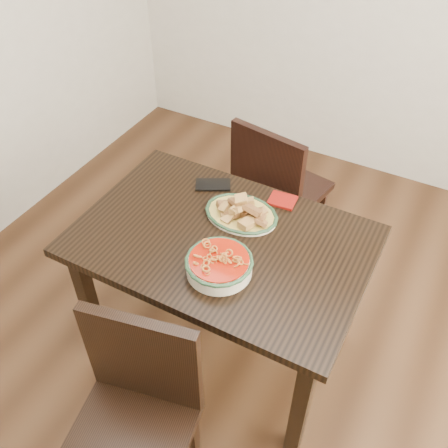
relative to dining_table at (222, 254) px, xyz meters
The scene contains 8 objects.
floor 0.67m from the dining_table, 33.83° to the left, with size 3.50×3.50×0.00m, color #351F10.
dining_table is the anchor object (origin of this frame).
chair_far 0.73m from the dining_table, 94.41° to the left, with size 0.49×0.49×0.89m.
chair_near 0.70m from the dining_table, 87.75° to the right, with size 0.50×0.50×0.89m.
fish_plate 0.21m from the dining_table, 86.22° to the left, with size 0.32×0.25×0.11m.
noodle_bowl 0.23m from the dining_table, 64.47° to the right, with size 0.26×0.26×0.08m.
smartphone 0.36m from the dining_table, 125.14° to the left, with size 0.16×0.09×0.01m, color black.
napkin 0.37m from the dining_table, 68.94° to the left, with size 0.12×0.10×0.01m, color maroon.
Camera 1 is at (0.58, -1.36, 2.18)m, focal length 40.00 mm.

